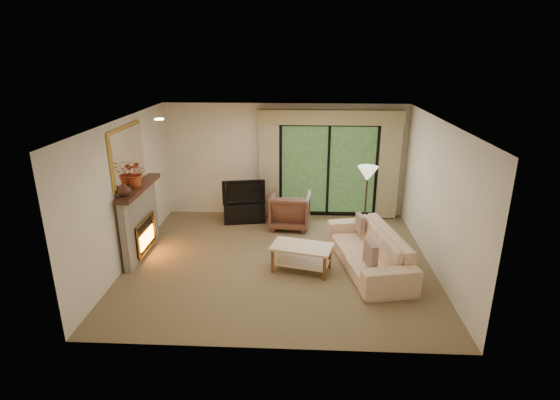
{
  "coord_description": "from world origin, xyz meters",
  "views": [
    {
      "loc": [
        0.38,
        -7.27,
        3.72
      ],
      "look_at": [
        0.0,
        0.3,
        1.1
      ],
      "focal_mm": 28.0,
      "sensor_mm": 36.0,
      "label": 1
    }
  ],
  "objects_px": {
    "media_console": "(244,212)",
    "armchair": "(290,210)",
    "coffee_table": "(302,258)",
    "sofa": "(369,249)"
  },
  "relations": [
    {
      "from": "armchair",
      "to": "sofa",
      "type": "bearing_deg",
      "value": 133.72
    },
    {
      "from": "sofa",
      "to": "coffee_table",
      "type": "relative_size",
      "value": 2.26
    },
    {
      "from": "media_console",
      "to": "armchair",
      "type": "xyz_separation_m",
      "value": [
        1.05,
        -0.27,
        0.16
      ]
    },
    {
      "from": "media_console",
      "to": "coffee_table",
      "type": "distance_m",
      "value": 2.62
    },
    {
      "from": "media_console",
      "to": "armchair",
      "type": "height_order",
      "value": "armchair"
    },
    {
      "from": "armchair",
      "to": "coffee_table",
      "type": "xyz_separation_m",
      "value": [
        0.26,
        -1.99,
        -0.16
      ]
    },
    {
      "from": "coffee_table",
      "to": "armchair",
      "type": "bearing_deg",
      "value": 111.69
    },
    {
      "from": "sofa",
      "to": "coffee_table",
      "type": "height_order",
      "value": "sofa"
    },
    {
      "from": "armchair",
      "to": "sofa",
      "type": "relative_size",
      "value": 0.36
    },
    {
      "from": "armchair",
      "to": "media_console",
      "type": "bearing_deg",
      "value": -9.73
    }
  ]
}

